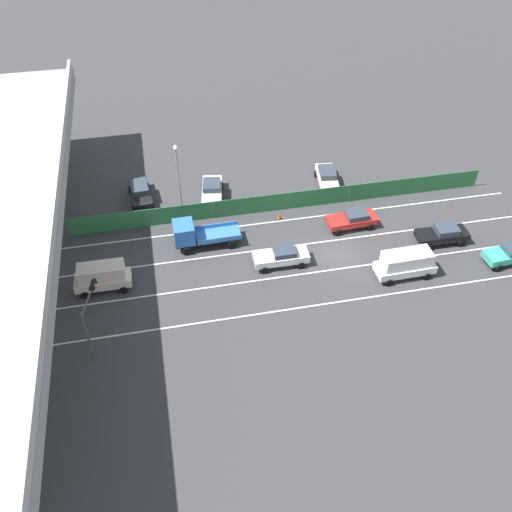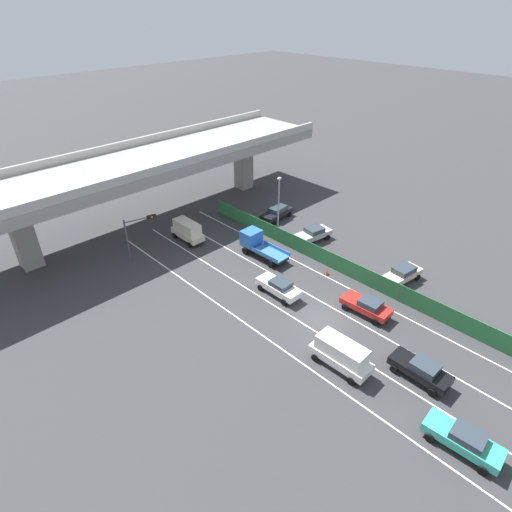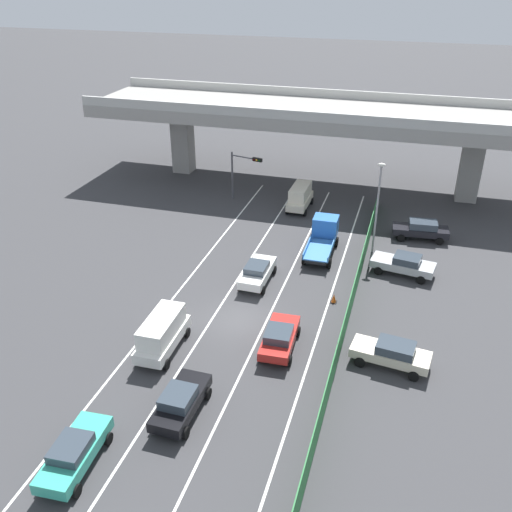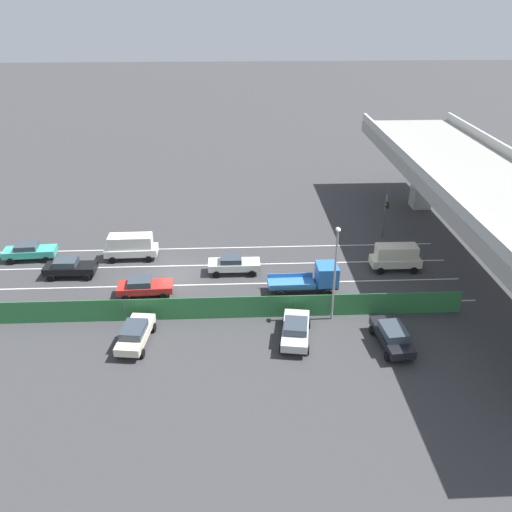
# 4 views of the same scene
# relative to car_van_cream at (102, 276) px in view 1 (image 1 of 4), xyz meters

# --- Properties ---
(ground_plane) EXTENTS (300.00, 300.00, 0.00)m
(ground_plane) POSITION_rel_car_van_cream_xyz_m (0.20, -19.48, -1.31)
(ground_plane) COLOR #38383A
(lane_line_left_edge) EXTENTS (0.14, 42.57, 0.01)m
(lane_line_left_edge) POSITION_rel_car_van_cream_xyz_m (-5.13, -16.19, -1.31)
(lane_line_left_edge) COLOR silver
(lane_line_left_edge) RESTS_ON ground
(lane_line_mid_left) EXTENTS (0.14, 42.57, 0.01)m
(lane_line_mid_left) POSITION_rel_car_van_cream_xyz_m (-1.58, -16.19, -1.31)
(lane_line_mid_left) COLOR silver
(lane_line_mid_left) RESTS_ON ground
(lane_line_mid_right) EXTENTS (0.14, 42.57, 0.01)m
(lane_line_mid_right) POSITION_rel_car_van_cream_xyz_m (1.98, -16.19, -1.31)
(lane_line_mid_right) COLOR silver
(lane_line_mid_right) RESTS_ON ground
(lane_line_right_edge) EXTENTS (0.14, 42.57, 0.01)m
(lane_line_right_edge) POSITION_rel_car_van_cream_xyz_m (5.53, -16.19, -1.31)
(lane_line_right_edge) COLOR silver
(lane_line_right_edge) RESTS_ON ground
(green_fence) EXTENTS (0.10, 38.67, 1.83)m
(green_fence) POSITION_rel_car_van_cream_xyz_m (7.17, -16.19, -0.40)
(green_fence) COLOR #2D753D
(green_fence) RESTS_ON ground
(car_van_cream) EXTENTS (1.97, 4.39, 2.36)m
(car_van_cream) POSITION_rel_car_van_cream_xyz_m (0.00, 0.00, 0.00)
(car_van_cream) COLOR beige
(car_van_cream) RESTS_ON ground
(car_van_white) EXTENTS (2.13, 4.82, 2.33)m
(car_van_white) POSITION_rel_car_van_cream_xyz_m (-3.27, -23.79, -0.01)
(car_van_white) COLOR silver
(car_van_white) RESTS_ON ground
(car_sedan_white) EXTENTS (1.97, 4.54, 1.59)m
(car_sedan_white) POSITION_rel_car_van_cream_xyz_m (-0.02, -14.37, -0.43)
(car_sedan_white) COLOR white
(car_sedan_white) RESTS_ON ground
(car_sedan_black) EXTENTS (2.05, 4.43, 1.64)m
(car_sedan_black) POSITION_rel_car_van_cream_xyz_m (-0.04, -28.60, -0.41)
(car_sedan_black) COLOR black
(car_sedan_black) RESTS_ON ground
(car_taxi_teal) EXTENTS (2.18, 4.73, 1.60)m
(car_taxi_teal) POSITION_rel_car_van_cream_xyz_m (-3.44, -33.14, -0.42)
(car_taxi_teal) COLOR teal
(car_taxi_teal) RESTS_ON ground
(car_sedan_red) EXTENTS (2.19, 4.52, 1.55)m
(car_sedan_red) POSITION_rel_car_van_cream_xyz_m (3.52, -21.68, -0.45)
(car_sedan_red) COLOR red
(car_sedan_red) RESTS_ON ground
(flatbed_truck_blue) EXTENTS (2.34, 5.67, 2.50)m
(flatbed_truck_blue) POSITION_rel_car_van_cream_xyz_m (3.65, -7.69, -0.03)
(flatbed_truck_blue) COLOR black
(flatbed_truck_blue) RESTS_ON ground
(parked_sedan_cream) EXTENTS (4.75, 2.41, 1.60)m
(parked_sedan_cream) POSITION_rel_car_van_cream_xyz_m (10.20, -21.36, -0.42)
(parked_sedan_cream) COLOR beige
(parked_sedan_cream) RESTS_ON ground
(parked_wagon_silver) EXTENTS (4.91, 2.64, 1.59)m
(parked_wagon_silver) POSITION_rel_car_van_cream_xyz_m (10.25, -10.06, -0.44)
(parked_wagon_silver) COLOR #B2B5B7
(parked_wagon_silver) RESTS_ON ground
(parked_sedan_dark) EXTENTS (4.78, 2.29, 1.65)m
(parked_sedan_dark) POSITION_rel_car_van_cream_xyz_m (11.30, -3.41, -0.40)
(parked_sedan_dark) COLOR black
(parked_sedan_dark) RESTS_ON ground
(traffic_light) EXTENTS (3.36, 1.10, 4.80)m
(traffic_light) POSITION_rel_car_van_cream_xyz_m (-5.81, 0.41, 2.14)
(traffic_light) COLOR #47474C
(traffic_light) RESTS_ON ground
(street_lamp) EXTENTS (0.60, 0.36, 7.57)m
(street_lamp) POSITION_rel_car_van_cream_xyz_m (7.64, -6.99, 3.25)
(street_lamp) COLOR gray
(street_lamp) RESTS_ON ground
(traffic_cone) EXTENTS (0.47, 0.47, 0.67)m
(traffic_cone) POSITION_rel_car_van_cream_xyz_m (5.86, -15.51, -1.00)
(traffic_cone) COLOR orange
(traffic_cone) RESTS_ON ground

